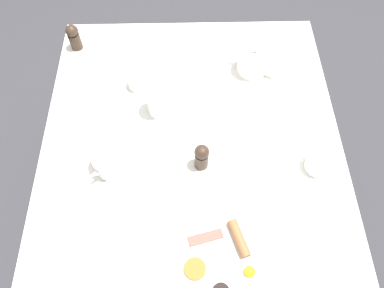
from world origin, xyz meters
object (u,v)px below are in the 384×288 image
(teapot_near, at_px, (253,61))
(knife_by_plate, at_px, (240,130))
(creamer_jug, at_px, (137,82))
(spoon_for_tea, at_px, (91,73))
(water_glass_tall, at_px, (158,99))
(salt_grinder, at_px, (74,37))
(fork_by_plate, at_px, (146,51))
(napkin_folded, at_px, (73,265))
(breakfast_plate, at_px, (223,262))
(teacup_with_saucer_left, at_px, (318,164))
(pepper_grinder, at_px, (202,156))
(teapot_far, at_px, (111,159))

(teapot_near, distance_m, knife_by_plate, 0.28)
(creamer_jug, bearing_deg, spoon_for_tea, 159.59)
(water_glass_tall, xyz_separation_m, salt_grinder, (-0.33, 0.31, -0.01))
(water_glass_tall, distance_m, fork_by_plate, 0.30)
(napkin_folded, bearing_deg, creamer_jug, 76.79)
(breakfast_plate, relative_size, teacup_with_saucer_left, 2.36)
(water_glass_tall, height_order, fork_by_plate, water_glass_tall)
(breakfast_plate, distance_m, salt_grinder, 0.99)
(teacup_with_saucer_left, relative_size, napkin_folded, 0.61)
(creamer_jug, xyz_separation_m, salt_grinder, (-0.25, 0.20, 0.03))
(napkin_folded, xyz_separation_m, knife_by_plate, (0.51, 0.44, -0.00))
(napkin_folded, xyz_separation_m, spoon_for_tea, (-0.03, 0.70, -0.00))
(breakfast_plate, bearing_deg, napkin_folded, 179.82)
(creamer_jug, distance_m, napkin_folded, 0.65)
(napkin_folded, xyz_separation_m, fork_by_plate, (0.17, 0.81, -0.00))
(pepper_grinder, relative_size, fork_by_plate, 0.70)
(water_glass_tall, bearing_deg, salt_grinder, 136.63)
(teapot_near, distance_m, fork_by_plate, 0.42)
(breakfast_plate, bearing_deg, teapot_near, 77.68)
(breakfast_plate, xyz_separation_m, knife_by_plate, (0.09, 0.44, -0.01))
(teapot_far, xyz_separation_m, creamer_jug, (0.06, 0.33, -0.02))
(salt_grinder, bearing_deg, spoon_for_tea, -63.20)
(teapot_far, bearing_deg, knife_by_plate, 144.45)
(teapot_near, relative_size, creamer_jug, 2.06)
(salt_grinder, distance_m, knife_by_plate, 0.73)
(napkin_folded, bearing_deg, teapot_near, 50.93)
(teapot_far, relative_size, fork_by_plate, 1.05)
(fork_by_plate, bearing_deg, spoon_for_tea, -152.26)
(water_glass_tall, bearing_deg, teapot_far, -123.73)
(teapot_near, distance_m, salt_grinder, 0.69)
(teapot_far, distance_m, pepper_grinder, 0.28)
(napkin_folded, height_order, spoon_for_tea, napkin_folded)
(teapot_far, bearing_deg, breakfast_plate, 84.68)
(breakfast_plate, relative_size, water_glass_tall, 2.42)
(teapot_far, distance_m, fork_by_plate, 0.51)
(teapot_near, distance_m, teapot_far, 0.63)
(breakfast_plate, xyz_separation_m, pepper_grinder, (-0.05, 0.31, 0.05))
(teapot_far, height_order, fork_by_plate, teapot_far)
(pepper_grinder, bearing_deg, salt_grinder, 131.52)
(teapot_far, height_order, knife_by_plate, teapot_far)
(spoon_for_tea, bearing_deg, water_glass_tall, -34.08)
(teacup_with_saucer_left, bearing_deg, breakfast_plate, -137.62)
(teacup_with_saucer_left, distance_m, napkin_folded, 0.79)
(teapot_near, relative_size, teapot_far, 1.09)
(breakfast_plate, xyz_separation_m, napkin_folded, (-0.42, 0.00, -0.00))
(salt_grinder, bearing_deg, napkin_folded, -83.22)
(salt_grinder, relative_size, napkin_folded, 0.50)
(teacup_with_saucer_left, distance_m, knife_by_plate, 0.28)
(salt_grinder, height_order, knife_by_plate, salt_grinder)
(spoon_for_tea, bearing_deg, creamer_jug, -20.41)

